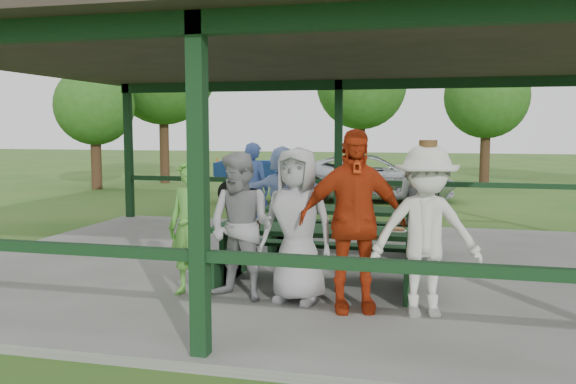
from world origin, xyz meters
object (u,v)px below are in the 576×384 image
(pickup_truck, at_px, (372,178))
(farm_trailer, at_px, (265,181))
(contestant_white_fedora, at_px, (426,231))
(spectator_grey, at_px, (415,200))
(spectator_lblue, at_px, (282,194))
(picnic_table_far, at_px, (347,226))
(contestant_green, at_px, (190,228))
(picnic_table_near, at_px, (317,249))
(contestant_grey_left, at_px, (241,226))
(contestant_red, at_px, (353,221))
(spectator_blue, at_px, (254,188))
(contestant_grey_mid, at_px, (297,225))

(pickup_truck, height_order, farm_trailer, pickup_truck)
(contestant_white_fedora, relative_size, spectator_grey, 1.13)
(spectator_lblue, height_order, pickup_truck, spectator_lblue)
(picnic_table_far, distance_m, contestant_green, 3.19)
(picnic_table_far, distance_m, farm_trailer, 7.76)
(picnic_table_near, distance_m, contestant_grey_left, 1.17)
(picnic_table_far, relative_size, pickup_truck, 0.52)
(picnic_table_far, height_order, contestant_red, contestant_red)
(picnic_table_near, distance_m, pickup_truck, 10.34)
(picnic_table_near, relative_size, spectator_lblue, 1.58)
(spectator_blue, bearing_deg, picnic_table_far, 157.79)
(contestant_green, height_order, spectator_lblue, spectator_lblue)
(spectator_blue, relative_size, spectator_grey, 1.05)
(picnic_table_far, distance_m, pickup_truck, 8.35)
(contestant_green, height_order, spectator_grey, spectator_grey)
(contestant_grey_left, bearing_deg, contestant_white_fedora, 11.64)
(picnic_table_far, bearing_deg, contestant_red, -80.43)
(picnic_table_near, xyz_separation_m, contestant_grey_left, (-0.75, -0.82, 0.39))
(contestant_grey_left, xyz_separation_m, pickup_truck, (0.36, 11.15, -0.30))
(spectator_lblue, bearing_deg, picnic_table_far, 129.89)
(picnic_table_near, height_order, contestant_red, contestant_red)
(contestant_white_fedora, xyz_separation_m, pickup_truck, (-1.76, 11.28, -0.35))
(spectator_grey, bearing_deg, contestant_grey_mid, 77.68)
(picnic_table_near, relative_size, contestant_green, 1.64)
(picnic_table_far, height_order, spectator_lblue, spectator_lblue)
(picnic_table_near, xyz_separation_m, contestant_white_fedora, (1.37, -0.95, 0.44))
(picnic_table_far, bearing_deg, picnic_table_near, -92.54)
(picnic_table_far, xyz_separation_m, contestant_green, (-1.48, -2.80, 0.35))
(contestant_grey_left, bearing_deg, pickup_truck, 103.37)
(contestant_grey_left, distance_m, contestant_white_fedora, 2.12)
(contestant_grey_left, distance_m, spectator_grey, 4.02)
(contestant_grey_mid, bearing_deg, picnic_table_near, 92.76)
(contestant_grey_mid, bearing_deg, spectator_grey, 79.86)
(contestant_white_fedora, xyz_separation_m, farm_trailer, (-4.65, 9.94, -0.39))
(contestant_white_fedora, relative_size, spectator_blue, 1.08)
(contestant_red, bearing_deg, contestant_grey_mid, 149.28)
(contestant_grey_mid, relative_size, farm_trailer, 0.49)
(picnic_table_far, bearing_deg, contestant_white_fedora, -66.45)
(contestant_grey_mid, height_order, contestant_white_fedora, contestant_white_fedora)
(contestant_red, height_order, pickup_truck, contestant_red)
(pickup_truck, bearing_deg, contestant_green, 167.40)
(contestant_white_fedora, bearing_deg, contestant_green, 164.30)
(contestant_grey_left, xyz_separation_m, spectator_blue, (-1.18, 4.35, 0.01))
(contestant_green, height_order, contestant_red, contestant_red)
(contestant_red, relative_size, contestant_white_fedora, 1.06)
(contestant_grey_left, relative_size, spectator_lblue, 1.02)
(picnic_table_near, distance_m, contestant_green, 1.64)
(contestant_red, relative_size, spectator_lblue, 1.18)
(contestant_white_fedora, xyz_separation_m, spectator_blue, (-3.30, 4.48, -0.05))
(contestant_grey_mid, distance_m, spectator_lblue, 3.87)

